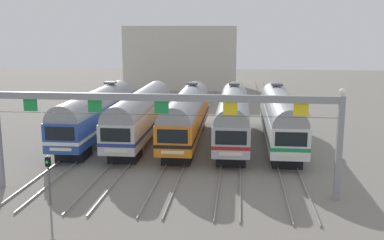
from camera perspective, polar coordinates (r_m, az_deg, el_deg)
name	(u,v)px	position (r m, az deg, el deg)	size (l,w,h in m)	color
ground_plane	(187,142)	(43.14, -0.68, -2.79)	(160.00, 160.00, 0.00)	gray
track_bed	(202,110)	(59.68, 1.20, 1.23)	(18.68, 70.00, 0.15)	gray
commuter_train_blue	(96,112)	(44.37, -11.77, 0.92)	(2.88, 18.06, 5.05)	#284C9E
commuter_train_silver	(141,113)	(43.26, -6.35, 0.82)	(2.88, 18.06, 4.77)	silver
commuter_train_orange	(186,114)	(42.56, -0.69, 0.72)	(2.88, 18.06, 5.05)	orange
commuter_train_stainless	(233,115)	(42.29, 5.10, 0.61)	(2.88, 18.06, 5.05)	#B2B5BA
commuter_train_white	(280,116)	(42.46, 10.90, 0.49)	(2.88, 18.06, 5.05)	white
catenary_gantry	(162,113)	(28.95, -3.77, 0.88)	(22.41, 0.44, 6.97)	gray
yard_signal_mast	(48,171)	(28.96, -17.36, -6.02)	(0.28, 0.35, 3.05)	#59595E
maintenance_building	(182,57)	(83.10, -1.23, 7.80)	(19.29, 10.00, 10.92)	beige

